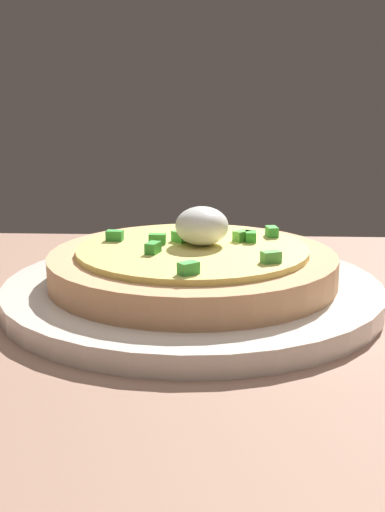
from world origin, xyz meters
The scene contains 3 objects.
dining_table centered at (0.00, 0.00, 1.32)cm, with size 124.68×67.01×2.64cm, color #966F5C.
plate centered at (6.74, -10.67, 3.41)cm, with size 28.51×28.51×1.54cm, color silver.
pizza centered at (6.71, -10.70, 5.59)cm, with size 21.64×21.64×5.63cm.
Camera 1 is at (4.41, 37.58, 18.65)cm, focal length 46.65 mm.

